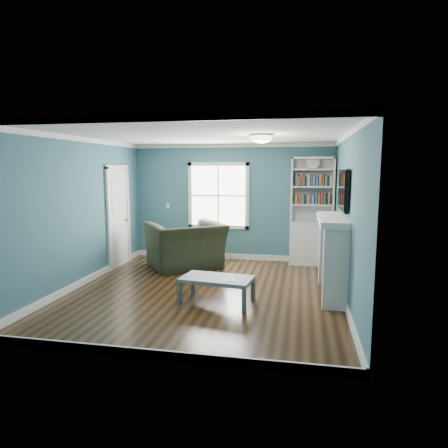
# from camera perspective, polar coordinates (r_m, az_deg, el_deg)

# --- Properties ---
(floor) EXTENTS (5.00, 5.00, 0.00)m
(floor) POSITION_cam_1_polar(r_m,az_deg,el_deg) (6.85, -2.63, -9.57)
(floor) COLOR black
(floor) RESTS_ON ground
(room_walls) EXTENTS (5.00, 5.00, 5.00)m
(room_walls) POSITION_cam_1_polar(r_m,az_deg,el_deg) (6.55, -2.72, 3.73)
(room_walls) COLOR #346274
(room_walls) RESTS_ON ground
(trim) EXTENTS (4.50, 5.00, 2.60)m
(trim) POSITION_cam_1_polar(r_m,az_deg,el_deg) (6.59, -2.70, 0.74)
(trim) COLOR white
(trim) RESTS_ON ground
(window) EXTENTS (1.40, 0.06, 1.50)m
(window) POSITION_cam_1_polar(r_m,az_deg,el_deg) (9.05, -0.81, 4.07)
(window) COLOR white
(window) RESTS_ON room_walls
(bookshelf) EXTENTS (0.90, 0.35, 2.31)m
(bookshelf) POSITION_cam_1_polar(r_m,az_deg,el_deg) (8.72, 12.36, 0.26)
(bookshelf) COLOR silver
(bookshelf) RESTS_ON ground
(fireplace) EXTENTS (0.44, 1.58, 1.30)m
(fireplace) POSITION_cam_1_polar(r_m,az_deg,el_deg) (6.72, 15.31, -4.59)
(fireplace) COLOR black
(fireplace) RESTS_ON ground
(tv) EXTENTS (0.06, 1.10, 0.65)m
(tv) POSITION_cam_1_polar(r_m,az_deg,el_deg) (6.59, 16.70, 4.68)
(tv) COLOR black
(tv) RESTS_ON fireplace
(door) EXTENTS (0.12, 0.98, 2.17)m
(door) POSITION_cam_1_polar(r_m,az_deg,el_deg) (8.68, -14.84, 1.14)
(door) COLOR silver
(door) RESTS_ON ground
(ceiling_fixture) EXTENTS (0.38, 0.38, 0.15)m
(ceiling_fixture) POSITION_cam_1_polar(r_m,az_deg,el_deg) (6.50, 5.35, 12.21)
(ceiling_fixture) COLOR white
(ceiling_fixture) RESTS_ON room_walls
(light_switch) EXTENTS (0.08, 0.01, 0.12)m
(light_switch) POSITION_cam_1_polar(r_m,az_deg,el_deg) (9.39, -8.00, 2.60)
(light_switch) COLOR white
(light_switch) RESTS_ON room_walls
(recliner) EXTENTS (1.73, 1.62, 1.27)m
(recliner) POSITION_cam_1_polar(r_m,az_deg,el_deg) (8.34, -5.50, -1.95)
(recliner) COLOR black
(recliner) RESTS_ON ground
(coffee_table) EXTENTS (1.15, 0.72, 0.39)m
(coffee_table) POSITION_cam_1_polar(r_m,az_deg,el_deg) (6.23, -1.01, -8.07)
(coffee_table) COLOR #4B545B
(coffee_table) RESTS_ON ground
(paper_sheet) EXTENTS (0.25, 0.30, 0.00)m
(paper_sheet) POSITION_cam_1_polar(r_m,az_deg,el_deg) (6.11, 0.55, -7.87)
(paper_sheet) COLOR white
(paper_sheet) RESTS_ON coffee_table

